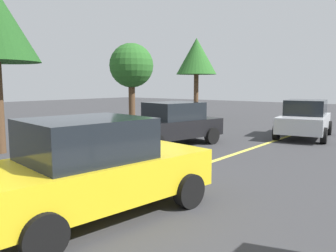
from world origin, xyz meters
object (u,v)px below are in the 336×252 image
car_black_crossing (171,124)px  tree_right_verge (196,57)px  car_silver_behind_van (305,119)px  car_yellow_approaching (94,167)px  tree_centre_verge (131,66)px

car_black_crossing → tree_right_verge: 10.35m
car_black_crossing → tree_right_verge: size_ratio=0.81×
car_black_crossing → car_silver_behind_van: bearing=-33.2°
car_yellow_approaching → car_black_crossing: size_ratio=0.99×
car_yellow_approaching → tree_centre_verge: 10.83m
car_black_crossing → car_yellow_approaching: bearing=-152.4°
car_silver_behind_van → car_black_crossing: bearing=146.8°
car_silver_behind_van → tree_centre_verge: 8.23m
car_yellow_approaching → car_black_crossing: car_yellow_approaching is taller
car_silver_behind_van → tree_centre_verge: (-3.44, 7.10, 2.33)m
tree_right_verge → car_silver_behind_van: bearing=-113.3°
car_yellow_approaching → car_silver_behind_van: bearing=-0.4°
car_yellow_approaching → tree_centre_verge: tree_centre_verge is taller
car_silver_behind_van → tree_right_verge: (3.49, 8.08, 3.27)m
car_yellow_approaching → tree_centre_verge: (7.92, 7.03, 2.30)m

